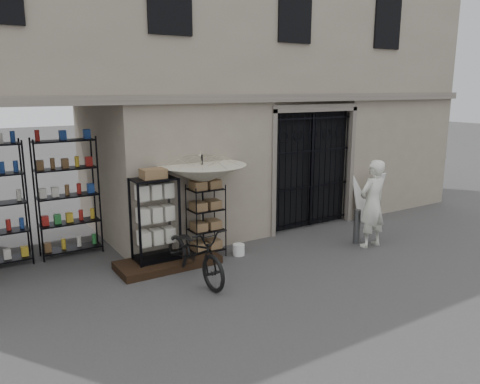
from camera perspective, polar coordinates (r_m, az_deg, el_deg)
ground at (r=9.50m, az=8.72°, el=-8.98°), size 80.00×80.00×0.00m
main_building at (r=12.18m, az=-3.48°, el=17.40°), size 14.00×4.00×9.00m
shop_recess at (r=9.73m, az=-23.48°, el=-0.14°), size 3.00×1.70×3.00m
shop_shelving at (r=10.26m, az=-24.08°, el=-1.01°), size 2.70×0.50×2.50m
iron_gate at (r=11.88m, az=8.20°, el=2.90°), size 2.50×0.21×3.00m
step_platform at (r=9.51m, az=-8.78°, el=-8.48°), size 2.00×0.90×0.15m
display_cabinet at (r=9.26m, az=-10.25°, el=-3.82°), size 0.90×0.66×1.77m
wire_rack at (r=9.77m, az=-4.17°, el=-3.59°), size 0.72×0.56×1.54m
market_umbrella at (r=9.55m, az=-4.63°, el=2.82°), size 1.94×1.96×2.58m
white_bucket at (r=9.97m, az=-0.17°, el=-7.04°), size 0.26×0.26×0.24m
bicycle at (r=8.86m, az=-5.46°, el=-10.52°), size 0.75×1.08×1.99m
steel_bollard at (r=10.95m, az=14.05°, el=-4.11°), size 0.19×0.19×0.79m
shopkeeper at (r=10.95m, az=15.52°, el=-6.36°), size 0.78×1.98×0.47m
easel_sign at (r=12.85m, az=15.26°, el=-0.52°), size 0.78×0.84×1.27m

